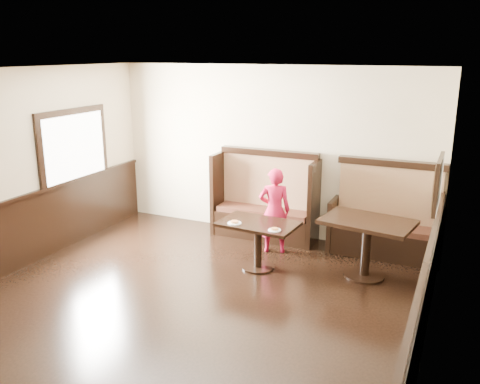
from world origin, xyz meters
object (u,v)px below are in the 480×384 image
Objects in this scene: table_neighbor at (367,235)px; booth_neighbor at (386,224)px; table_main at (258,233)px; child at (274,211)px; booth_main at (266,206)px.

booth_neighbor is at bearing 92.17° from table_neighbor.
table_main is 0.70m from child.
booth_main is 1.32× the size of child.
child is at bearing -57.45° from booth_main.
booth_main is 1.95m from booth_neighbor.
table_neighbor is 1.50m from child.
booth_main reaches higher than child.
booth_neighbor is 1.24× the size of child.
table_main is at bearing -73.05° from booth_main.
booth_main is at bearing 162.21° from table_neighbor.
table_main is (-1.56, -1.27, 0.05)m from booth_neighbor.
child is (0.38, -0.59, 0.14)m from booth_main.
booth_main is 1.55× the size of table_main.
child reaches higher than table_main.
booth_main is at bearing -78.97° from child.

